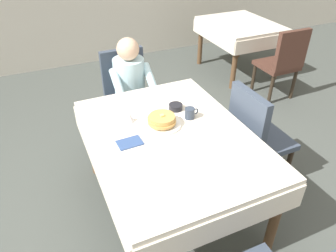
# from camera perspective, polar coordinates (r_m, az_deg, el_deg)

# --- Properties ---
(ground_plane) EXTENTS (14.00, 14.00, 0.00)m
(ground_plane) POSITION_cam_1_polar(r_m,az_deg,el_deg) (2.78, 0.47, -13.97)
(ground_plane) COLOR #474C47
(dining_table_main) EXTENTS (1.12, 1.52, 0.74)m
(dining_table_main) POSITION_cam_1_polar(r_m,az_deg,el_deg) (2.34, 0.55, -3.28)
(dining_table_main) COLOR silver
(dining_table_main) RESTS_ON ground
(chair_diner) EXTENTS (0.44, 0.45, 0.93)m
(chair_diner) POSITION_cam_1_polar(r_m,az_deg,el_deg) (3.34, -7.34, 6.45)
(chair_diner) COLOR #384251
(chair_diner) RESTS_ON ground
(diner_person) EXTENTS (0.40, 0.43, 1.12)m
(diner_person) POSITION_cam_1_polar(r_m,az_deg,el_deg) (3.15, -6.64, 7.48)
(diner_person) COLOR silver
(diner_person) RESTS_ON ground
(chair_right_side) EXTENTS (0.45, 0.44, 0.93)m
(chair_right_side) POSITION_cam_1_polar(r_m,az_deg,el_deg) (2.76, 15.26, -1.17)
(chair_right_side) COLOR #384251
(chair_right_side) RESTS_ON ground
(plate_breakfast) EXTENTS (0.28, 0.28, 0.02)m
(plate_breakfast) POSITION_cam_1_polar(r_m,az_deg,el_deg) (2.37, -1.05, 0.25)
(plate_breakfast) COLOR white
(plate_breakfast) RESTS_ON dining_table_main
(breakfast_stack) EXTENTS (0.21, 0.22, 0.08)m
(breakfast_stack) POSITION_cam_1_polar(r_m,az_deg,el_deg) (2.35, -1.13, 1.13)
(breakfast_stack) COLOR tan
(breakfast_stack) RESTS_ON plate_breakfast
(cup_coffee) EXTENTS (0.11, 0.08, 0.08)m
(cup_coffee) POSITION_cam_1_polar(r_m,az_deg,el_deg) (2.45, 3.95, 2.31)
(cup_coffee) COLOR #333D4C
(cup_coffee) RESTS_ON dining_table_main
(bowl_butter) EXTENTS (0.11, 0.11, 0.04)m
(bowl_butter) POSITION_cam_1_polar(r_m,az_deg,el_deg) (2.56, 1.38, 3.44)
(bowl_butter) COLOR black
(bowl_butter) RESTS_ON dining_table_main
(syrup_pitcher) EXTENTS (0.08, 0.08, 0.07)m
(syrup_pitcher) POSITION_cam_1_polar(r_m,az_deg,el_deg) (2.42, -6.95, 1.58)
(syrup_pitcher) COLOR silver
(syrup_pitcher) RESTS_ON dining_table_main
(fork_left_of_plate) EXTENTS (0.02, 0.18, 0.00)m
(fork_left_of_plate) POSITION_cam_1_polar(r_m,az_deg,el_deg) (2.30, -5.20, -1.20)
(fork_left_of_plate) COLOR silver
(fork_left_of_plate) RESTS_ON dining_table_main
(knife_right_of_plate) EXTENTS (0.04, 0.20, 0.00)m
(knife_right_of_plate) POSITION_cam_1_polar(r_m,az_deg,el_deg) (2.43, 3.26, 0.92)
(knife_right_of_plate) COLOR silver
(knife_right_of_plate) RESTS_ON dining_table_main
(spoon_near_edge) EXTENTS (0.15, 0.04, 0.00)m
(spoon_near_edge) POSITION_cam_1_polar(r_m,az_deg,el_deg) (2.17, 1.97, -3.64)
(spoon_near_edge) COLOR silver
(spoon_near_edge) RESTS_ON dining_table_main
(napkin_folded) EXTENTS (0.17, 0.13, 0.01)m
(napkin_folded) POSITION_cam_1_polar(r_m,az_deg,el_deg) (2.21, -6.85, -2.98)
(napkin_folded) COLOR #334C7F
(napkin_folded) RESTS_ON dining_table_main
(background_table_far) EXTENTS (0.92, 1.12, 0.74)m
(background_table_far) POSITION_cam_1_polar(r_m,az_deg,el_deg) (4.91, 12.70, 16.28)
(background_table_far) COLOR silver
(background_table_far) RESTS_ON ground
(background_chair_empty) EXTENTS (0.44, 0.45, 0.93)m
(background_chair_empty) POSITION_cam_1_polar(r_m,az_deg,el_deg) (4.26, 19.90, 10.98)
(background_chair_empty) COLOR #4C2D23
(background_chair_empty) RESTS_ON ground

